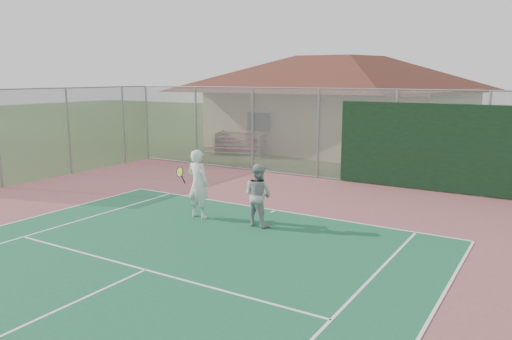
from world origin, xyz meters
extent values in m
cylinder|color=gray|center=(-10.00, 17.00, 1.75)|extent=(0.08, 0.08, 3.50)
cylinder|color=gray|center=(-7.00, 17.00, 1.75)|extent=(0.08, 0.08, 3.50)
cylinder|color=gray|center=(-4.00, 17.00, 1.75)|extent=(0.08, 0.08, 3.50)
cylinder|color=gray|center=(-1.00, 17.00, 1.75)|extent=(0.08, 0.08, 3.50)
cylinder|color=gray|center=(2.00, 17.00, 1.75)|extent=(0.08, 0.08, 3.50)
cylinder|color=gray|center=(5.00, 17.00, 1.75)|extent=(0.08, 0.08, 3.50)
cylinder|color=gray|center=(0.00, 17.00, 3.50)|extent=(20.00, 0.05, 0.05)
cylinder|color=gray|center=(0.00, 17.00, 0.05)|extent=(20.00, 0.05, 0.05)
cube|color=#999EA0|center=(0.00, 17.00, 1.75)|extent=(20.00, 0.02, 3.50)
cube|color=black|center=(5.00, 16.95, 1.55)|extent=(10.00, 0.04, 3.00)
cylinder|color=gray|center=(-10.00, 15.50, 1.75)|extent=(0.08, 0.08, 3.50)
cylinder|color=gray|center=(-10.00, 12.50, 1.75)|extent=(0.08, 0.08, 3.50)
cube|color=#999EA0|center=(-10.00, 12.50, 1.75)|extent=(0.02, 9.00, 3.50)
cube|color=tan|center=(-3.51, 25.21, 1.58)|extent=(13.58, 9.91, 3.16)
cube|color=brown|center=(-3.51, 25.21, 3.21)|extent=(14.17, 10.50, 0.19)
pyramid|color=brown|center=(-3.51, 25.21, 5.06)|extent=(14.94, 10.90, 1.90)
cube|color=black|center=(-1.40, 20.96, 1.11)|extent=(0.95, 0.06, 2.21)
cube|color=#A33525|center=(-7.13, 20.26, 0.34)|extent=(2.81, 1.20, 0.05)
cube|color=#B2B5BA|center=(-7.13, 20.02, 0.14)|extent=(2.80, 1.17, 0.04)
cube|color=#A33525|center=(-7.13, 20.78, 0.67)|extent=(2.81, 1.20, 0.05)
cube|color=#B2B5BA|center=(-7.13, 20.54, 0.48)|extent=(2.80, 1.17, 0.04)
cube|color=#A33525|center=(-7.13, 21.31, 1.01)|extent=(2.81, 1.20, 0.05)
cube|color=#B2B5BA|center=(-7.13, 21.07, 0.82)|extent=(2.80, 1.17, 0.04)
cube|color=#B2B5BA|center=(-8.47, 20.78, 0.53)|extent=(0.62, 1.65, 1.06)
cube|color=#B2B5BA|center=(-5.78, 20.78, 0.53)|extent=(0.62, 1.65, 1.06)
imported|color=white|center=(-1.49, 10.08, 0.97)|extent=(0.73, 0.50, 1.94)
imported|color=#A3A6A8|center=(0.34, 10.30, 0.83)|extent=(0.88, 0.73, 1.67)
camera|label=1|loc=(7.02, -0.69, 3.93)|focal=35.00mm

